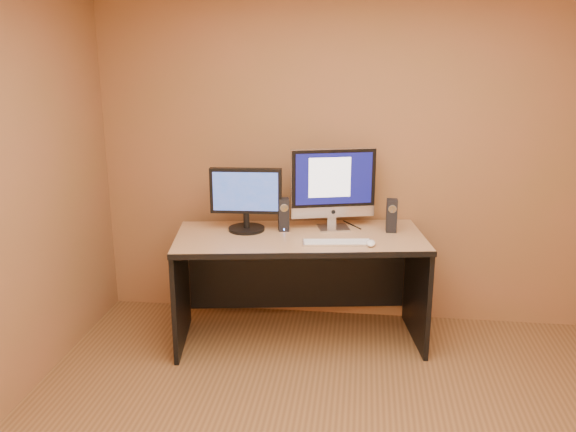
{
  "coord_description": "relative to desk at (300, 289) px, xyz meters",
  "views": [
    {
      "loc": [
        0.05,
        -2.62,
        2.13
      ],
      "look_at": [
        -0.45,
        1.39,
        0.99
      ],
      "focal_mm": 38.0,
      "sensor_mm": 36.0,
      "label": 1
    }
  ],
  "objects": [
    {
      "name": "walls",
      "position": [
        0.37,
        -1.49,
        0.89
      ],
      "size": [
        4.0,
        4.0,
        2.6
      ],
      "primitive_type": null,
      "color": "#90583A",
      "rests_on": "ground"
    },
    {
      "name": "desk",
      "position": [
        0.0,
        0.0,
        0.0
      ],
      "size": [
        1.86,
        1.04,
        0.81
      ],
      "primitive_type": null,
      "rotation": [
        0.0,
        0.0,
        0.16
      ],
      "color": "tan",
      "rests_on": "ground"
    },
    {
      "name": "imac",
      "position": [
        0.23,
        0.2,
        0.71
      ],
      "size": [
        0.67,
        0.39,
        0.61
      ],
      "primitive_type": null,
      "rotation": [
        0.0,
        0.0,
        0.27
      ],
      "color": "#B5B6BA",
      "rests_on": "desk"
    },
    {
      "name": "second_monitor",
      "position": [
        -0.4,
        0.08,
        0.64
      ],
      "size": [
        0.54,
        0.3,
        0.46
      ],
      "primitive_type": null,
      "rotation": [
        0.0,
        0.0,
        0.06
      ],
      "color": "black",
      "rests_on": "desk"
    },
    {
      "name": "speaker_left",
      "position": [
        -0.13,
        0.11,
        0.53
      ],
      "size": [
        0.09,
        0.09,
        0.24
      ],
      "primitive_type": null,
      "rotation": [
        0.0,
        0.0,
        0.23
      ],
      "color": "black",
      "rests_on": "desk"
    },
    {
      "name": "speaker_right",
      "position": [
        0.65,
        0.18,
        0.53
      ],
      "size": [
        0.08,
        0.08,
        0.24
      ],
      "primitive_type": null,
      "rotation": [
        0.0,
        0.0,
        0.04
      ],
      "color": "black",
      "rests_on": "desk"
    },
    {
      "name": "keyboard",
      "position": [
        0.27,
        -0.15,
        0.42
      ],
      "size": [
        0.49,
        0.19,
        0.02
      ],
      "primitive_type": "cube",
      "rotation": [
        0.0,
        0.0,
        0.14
      ],
      "color": "silver",
      "rests_on": "desk"
    },
    {
      "name": "mouse",
      "position": [
        0.5,
        -0.16,
        0.43
      ],
      "size": [
        0.07,
        0.11,
        0.04
      ],
      "primitive_type": "ellipsoid",
      "rotation": [
        0.0,
        0.0,
        -0.01
      ],
      "color": "white",
      "rests_on": "desk"
    },
    {
      "name": "cable_a",
      "position": [
        0.36,
        0.3,
        0.41
      ],
      "size": [
        0.14,
        0.21,
        0.01
      ],
      "primitive_type": "cylinder",
      "rotation": [
        1.57,
        0.0,
        0.59
      ],
      "color": "black",
      "rests_on": "desk"
    },
    {
      "name": "cable_b",
      "position": [
        0.19,
        0.31,
        0.41
      ],
      "size": [
        0.07,
        0.19,
        0.01
      ],
      "primitive_type": "cylinder",
      "rotation": [
        1.57,
        0.0,
        -0.31
      ],
      "color": "black",
      "rests_on": "desk"
    }
  ]
}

